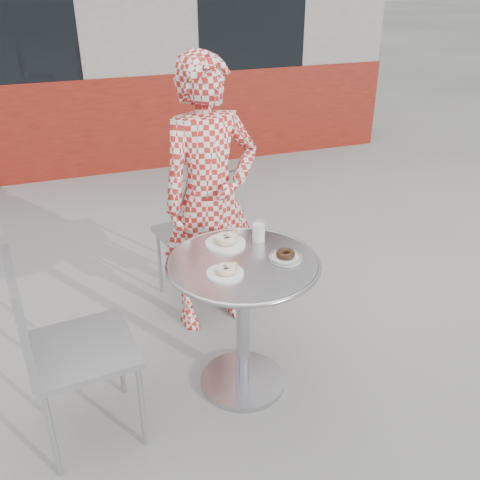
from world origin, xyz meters
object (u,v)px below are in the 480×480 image
object	(u,v)px
plate_near	(226,271)
milk_cup	(259,232)
bistro_table	(243,294)
chair_far	(199,261)
seated_person	(210,199)
plate_far	(226,241)
chair_left	(84,384)
plate_checker	(285,256)

from	to	relation	value
plate_near	milk_cup	xyz separation A→B (m)	(0.26, 0.26, 0.03)
bistro_table	chair_far	world-z (taller)	chair_far
seated_person	plate_far	bearing A→B (deg)	-105.79
seated_person	plate_far	world-z (taller)	seated_person
chair_far	plate_far	distance (m)	0.84
plate_far	seated_person	bearing A→B (deg)	82.87
chair_left	milk_cup	xyz separation A→B (m)	(0.95, 0.24, 0.51)
plate_far	plate_checker	size ratio (longest dim) A/B	1.25
chair_left	plate_far	distance (m)	0.95
chair_far	seated_person	size ratio (longest dim) A/B	0.58
bistro_table	plate_checker	xyz separation A→B (m)	(0.20, -0.04, 0.20)
plate_near	plate_checker	bearing A→B (deg)	7.01
plate_checker	bistro_table	bearing A→B (deg)	167.49
plate_far	plate_checker	xyz separation A→B (m)	(0.22, -0.24, -0.01)
chair_left	plate_checker	distance (m)	1.11
chair_far	seated_person	xyz separation A→B (m)	(0.02, -0.23, 0.53)
bistro_table	plate_far	size ratio (longest dim) A/B	3.72
chair_left	plate_far	bearing A→B (deg)	-77.79
chair_far	chair_left	xyz separation A→B (m)	(-0.82, -0.94, 0.00)
milk_cup	seated_person	bearing A→B (deg)	103.44
chair_far	plate_near	world-z (taller)	chair_far
plate_checker	chair_left	bearing A→B (deg)	-178.92
chair_left	plate_near	world-z (taller)	chair_left
plate_checker	chair_far	bearing A→B (deg)	101.40
plate_far	plate_checker	bearing A→B (deg)	-47.23
plate_far	plate_near	xyz separation A→B (m)	(-0.09, -0.28, -0.00)
bistro_table	chair_far	xyz separation A→B (m)	(0.01, 0.88, -0.28)
bistro_table	chair_left	bearing A→B (deg)	-175.51
seated_person	chair_far	bearing A→B (deg)	86.57
plate_far	plate_checker	distance (m)	0.33
chair_far	milk_cup	distance (m)	0.88
chair_left	plate_near	bearing A→B (deg)	-97.70
seated_person	milk_cup	distance (m)	0.48
plate_checker	seated_person	bearing A→B (deg)	103.40
chair_far	milk_cup	world-z (taller)	chair_far
chair_far	plate_far	size ratio (longest dim) A/B	4.65
seated_person	plate_near	bearing A→B (deg)	-110.39
bistro_table	chair_far	size ratio (longest dim) A/B	0.80
plate_far	plate_checker	world-z (taller)	plate_far
bistro_table	milk_cup	xyz separation A→B (m)	(0.15, 0.18, 0.23)
chair_left	plate_near	size ratio (longest dim) A/B	5.63
bistro_table	milk_cup	distance (m)	0.33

